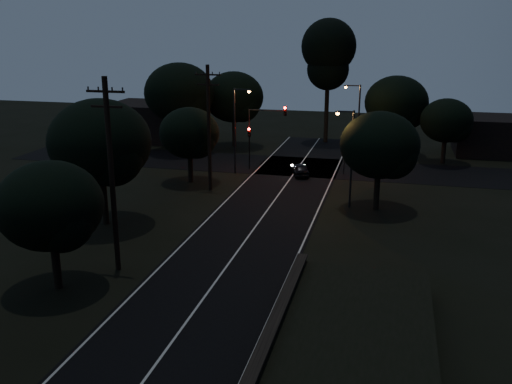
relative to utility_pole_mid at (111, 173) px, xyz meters
The scene contains 21 objects.
road_surface 18.13m from the utility_pole_mid, 69.58° to the left, with size 60.00×70.00×0.03m.
utility_pole_mid is the anchor object (origin of this frame).
utility_pole_far 17.00m from the utility_pole_mid, 90.00° to the left, with size 2.20×0.30×10.50m.
tree_left_b 3.80m from the utility_pole_mid, 120.14° to the right, with size 5.49×5.49×6.98m.
tree_left_c 8.07m from the utility_pole_mid, 121.80° to the left, with size 7.01×7.01×8.86m.
tree_left_d 19.09m from the utility_pole_mid, 96.98° to the left, with size 5.29×5.29×6.71m.
tree_far_nw 34.97m from the utility_pole_mid, 94.53° to the left, with size 6.76×6.76×8.57m.
tree_far_w 31.80m from the utility_pole_mid, 104.07° to the left, with size 7.62×7.62×9.72m.
tree_far_ne 38.05m from the utility_pole_mid, 66.39° to the left, with size 6.69×6.69×8.47m.
tree_far_e 37.77m from the utility_pole_mid, 57.67° to the left, with size 5.18×5.18×6.57m.
tree_right_a 20.59m from the utility_pole_mid, 46.32° to the left, with size 5.90×5.90×7.51m.
tall_pine 40.87m from the utility_pole_mid, 80.07° to the left, with size 6.32×6.32×14.36m.
building_left 39.72m from the utility_pole_mid, 110.73° to the left, with size 10.00×8.00×4.40m, color black.
building_right 46.19m from the utility_pole_mid, 55.62° to the left, with size 9.00×7.00×4.00m, color black.
signal_left 25.19m from the utility_pole_mid, 86.79° to the left, with size 0.28×0.35×4.10m.
signal_right 27.30m from the utility_pole_mid, 67.01° to the left, with size 0.28×0.35×4.10m.
signal_mast 25.22m from the utility_pole_mid, 82.96° to the left, with size 3.70×0.35×6.25m.
streetlight_a 23.04m from the utility_pole_mid, 88.27° to the left, with size 1.66×0.26×8.00m.
streetlight_b 31.15m from the utility_pole_mid, 68.70° to the left, with size 1.66×0.26×8.00m.
streetlight_c 19.15m from the utility_pole_mid, 51.74° to the left, with size 1.46×0.26×7.50m.
car 25.05m from the utility_pole_mid, 74.13° to the left, with size 1.38×3.43×1.17m, color black.
Camera 1 is at (9.00, -12.61, 13.61)m, focal length 40.00 mm.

